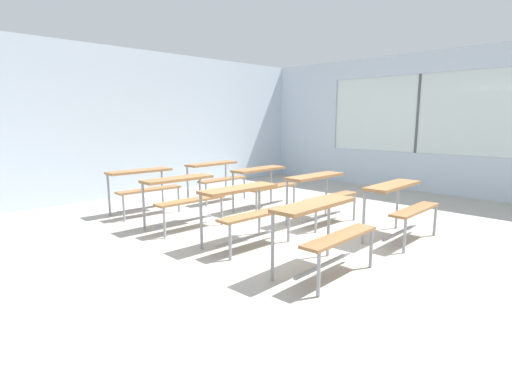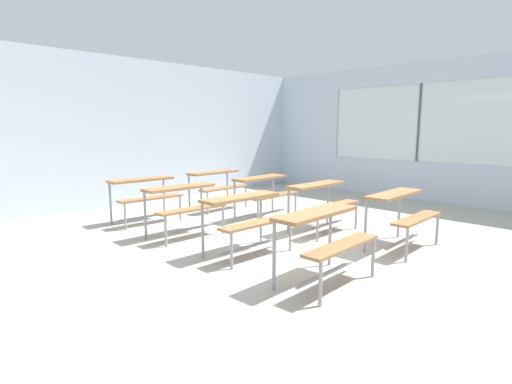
{
  "view_description": "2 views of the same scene",
  "coord_description": "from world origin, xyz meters",
  "px_view_note": "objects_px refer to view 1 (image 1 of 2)",
  "views": [
    {
      "loc": [
        -3.8,
        -3.3,
        1.6
      ],
      "look_at": [
        0.35,
        0.87,
        0.52
      ],
      "focal_mm": 28.0,
      "sensor_mm": 36.0,
      "label": 1
    },
    {
      "loc": [
        -3.8,
        -3.3,
        1.6
      ],
      "look_at": [
        -0.2,
        0.34,
        0.77
      ],
      "focal_mm": 28.0,
      "sensor_mm": 36.0,
      "label": 2
    }
  ],
  "objects_px": {
    "desk_bench_r1c0": "(245,202)",
    "desk_bench_r2c1": "(263,179)",
    "desk_bench_r0c0": "(323,221)",
    "desk_bench_r3c0": "(143,181)",
    "desk_bench_r0c1": "(400,198)",
    "desk_bench_r1c1": "(321,187)",
    "desk_bench_r3c1": "(216,172)",
    "desk_bench_r2c0": "(182,190)"
  },
  "relations": [
    {
      "from": "desk_bench_r3c0",
      "to": "desk_bench_r3c1",
      "type": "height_order",
      "value": "same"
    },
    {
      "from": "desk_bench_r0c0",
      "to": "desk_bench_r0c1",
      "type": "height_order",
      "value": "same"
    },
    {
      "from": "desk_bench_r3c1",
      "to": "desk_bench_r1c1",
      "type": "bearing_deg",
      "value": -90.74
    },
    {
      "from": "desk_bench_r0c0",
      "to": "desk_bench_r3c0",
      "type": "distance_m",
      "value": 3.75
    },
    {
      "from": "desk_bench_r1c1",
      "to": "desk_bench_r2c1",
      "type": "height_order",
      "value": "same"
    },
    {
      "from": "desk_bench_r0c1",
      "to": "desk_bench_r3c1",
      "type": "relative_size",
      "value": 1.0
    },
    {
      "from": "desk_bench_r0c0",
      "to": "desk_bench_r1c0",
      "type": "bearing_deg",
      "value": 84.15
    },
    {
      "from": "desk_bench_r1c1",
      "to": "desk_bench_r2c0",
      "type": "relative_size",
      "value": 1.0
    },
    {
      "from": "desk_bench_r0c1",
      "to": "desk_bench_r1c1",
      "type": "xyz_separation_m",
      "value": [
        -0.03,
        1.27,
        0.0
      ]
    },
    {
      "from": "desk_bench_r2c1",
      "to": "desk_bench_r3c0",
      "type": "bearing_deg",
      "value": 140.21
    },
    {
      "from": "desk_bench_r0c1",
      "to": "desk_bench_r1c0",
      "type": "xyz_separation_m",
      "value": [
        -1.64,
        1.27,
        0.0
      ]
    },
    {
      "from": "desk_bench_r0c1",
      "to": "desk_bench_r2c1",
      "type": "xyz_separation_m",
      "value": [
        -0.03,
        2.5,
        0.0
      ]
    },
    {
      "from": "desk_bench_r0c0",
      "to": "desk_bench_r3c1",
      "type": "height_order",
      "value": "same"
    },
    {
      "from": "desk_bench_r2c1",
      "to": "desk_bench_r3c1",
      "type": "bearing_deg",
      "value": 90.18
    },
    {
      "from": "desk_bench_r2c1",
      "to": "desk_bench_r3c1",
      "type": "relative_size",
      "value": 1.0
    },
    {
      "from": "desk_bench_r0c0",
      "to": "desk_bench_r0c1",
      "type": "xyz_separation_m",
      "value": [
        1.72,
        -0.01,
        0.0
      ]
    },
    {
      "from": "desk_bench_r1c0",
      "to": "desk_bench_r2c1",
      "type": "height_order",
      "value": "same"
    },
    {
      "from": "desk_bench_r1c0",
      "to": "desk_bench_r1c1",
      "type": "relative_size",
      "value": 1.01
    },
    {
      "from": "desk_bench_r0c1",
      "to": "desk_bench_r2c1",
      "type": "distance_m",
      "value": 2.5
    },
    {
      "from": "desk_bench_r0c1",
      "to": "desk_bench_r3c1",
      "type": "height_order",
      "value": "same"
    },
    {
      "from": "desk_bench_r1c1",
      "to": "desk_bench_r0c1",
      "type": "bearing_deg",
      "value": -88.07
    },
    {
      "from": "desk_bench_r1c1",
      "to": "desk_bench_r3c0",
      "type": "distance_m",
      "value": 2.98
    },
    {
      "from": "desk_bench_r0c0",
      "to": "desk_bench_r3c0",
      "type": "height_order",
      "value": "same"
    },
    {
      "from": "desk_bench_r0c1",
      "to": "desk_bench_r1c0",
      "type": "height_order",
      "value": "same"
    },
    {
      "from": "desk_bench_r1c0",
      "to": "desk_bench_r3c0",
      "type": "height_order",
      "value": "same"
    },
    {
      "from": "desk_bench_r2c0",
      "to": "desk_bench_r3c0",
      "type": "distance_m",
      "value": 1.22
    },
    {
      "from": "desk_bench_r3c0",
      "to": "desk_bench_r3c1",
      "type": "distance_m",
      "value": 1.58
    },
    {
      "from": "desk_bench_r2c1",
      "to": "desk_bench_r3c1",
      "type": "distance_m",
      "value": 1.26
    },
    {
      "from": "desk_bench_r1c1",
      "to": "desk_bench_r3c1",
      "type": "relative_size",
      "value": 0.99
    },
    {
      "from": "desk_bench_r1c0",
      "to": "desk_bench_r2c1",
      "type": "distance_m",
      "value": 2.02
    },
    {
      "from": "desk_bench_r1c0",
      "to": "desk_bench_r2c1",
      "type": "relative_size",
      "value": 0.99
    },
    {
      "from": "desk_bench_r0c1",
      "to": "desk_bench_r2c1",
      "type": "height_order",
      "value": "same"
    },
    {
      "from": "desk_bench_r2c0",
      "to": "desk_bench_r1c0",
      "type": "bearing_deg",
      "value": -86.19
    },
    {
      "from": "desk_bench_r1c0",
      "to": "desk_bench_r1c1",
      "type": "bearing_deg",
      "value": 1.14
    },
    {
      "from": "desk_bench_r2c1",
      "to": "desk_bench_r3c1",
      "type": "height_order",
      "value": "same"
    },
    {
      "from": "desk_bench_r0c0",
      "to": "desk_bench_r1c1",
      "type": "distance_m",
      "value": 2.11
    },
    {
      "from": "desk_bench_r2c0",
      "to": "desk_bench_r2c1",
      "type": "bearing_deg",
      "value": -0.65
    },
    {
      "from": "desk_bench_r1c1",
      "to": "desk_bench_r3c1",
      "type": "distance_m",
      "value": 2.49
    },
    {
      "from": "desk_bench_r1c0",
      "to": "desk_bench_r3c0",
      "type": "relative_size",
      "value": 0.99
    },
    {
      "from": "desk_bench_r0c0",
      "to": "desk_bench_r2c1",
      "type": "bearing_deg",
      "value": 53.8
    },
    {
      "from": "desk_bench_r1c1",
      "to": "desk_bench_r2c0",
      "type": "height_order",
      "value": "same"
    },
    {
      "from": "desk_bench_r0c0",
      "to": "desk_bench_r2c0",
      "type": "height_order",
      "value": "same"
    }
  ]
}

